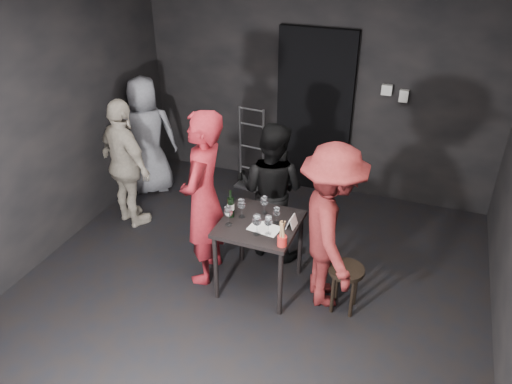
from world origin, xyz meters
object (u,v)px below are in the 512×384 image
at_px(tasting_table, 259,231).
at_px(woman_black, 272,191).
at_px(hand_truck, 251,171).
at_px(wine_bottle, 231,207).
at_px(bystander_grey, 147,135).
at_px(server_red, 203,184).
at_px(breadstick_cup, 282,234).
at_px(man_maroon, 331,222).
at_px(stool, 346,277).
at_px(bystander_cream, 126,163).

distance_m(tasting_table, woman_black, 0.62).
xyz_separation_m(hand_truck, tasting_table, (0.83, -1.91, 0.45)).
relative_size(hand_truck, wine_bottle, 3.92).
bearing_deg(bystander_grey, server_red, 103.93).
bearing_deg(breadstick_cup, wine_bottle, 155.33).
xyz_separation_m(hand_truck, woman_black, (0.74, -1.30, 0.54)).
distance_m(tasting_table, wine_bottle, 0.36).
bearing_deg(man_maroon, wine_bottle, 67.37).
xyz_separation_m(hand_truck, bystander_grey, (-1.19, -0.59, 0.59)).
relative_size(bystander_grey, breadstick_cup, 6.00).
bearing_deg(woman_black, tasting_table, 105.36).
bearing_deg(hand_truck, stool, -43.43).
bearing_deg(wine_bottle, tasting_table, -0.84).
xyz_separation_m(man_maroon, breadstick_cup, (-0.35, -0.33, -0.01)).
bearing_deg(tasting_table, server_red, -178.17).
relative_size(stool, server_red, 0.22).
relative_size(server_red, bystander_grey, 1.34).
height_order(hand_truck, woman_black, woman_black).
height_order(hand_truck, tasting_table, hand_truck).
bearing_deg(breadstick_cup, tasting_table, 138.75).
bearing_deg(woman_black, breadstick_cup, 121.37).
bearing_deg(man_maroon, woman_black, 27.90).
bearing_deg(server_red, man_maroon, 86.57).
relative_size(man_maroon, breadstick_cup, 6.65).
distance_m(stool, breadstick_cup, 0.78).
bearing_deg(breadstick_cup, server_red, 163.77).
bearing_deg(wine_bottle, bystander_cream, 160.42).
relative_size(woman_black, breadstick_cup, 5.66).
height_order(tasting_table, wine_bottle, wine_bottle).
bearing_deg(woman_black, bystander_cream, 8.92).
distance_m(stool, bystander_grey, 3.21).
relative_size(wine_bottle, breadstick_cup, 1.06).
distance_m(hand_truck, woman_black, 1.59).
bearing_deg(breadstick_cup, woman_black, 114.43).
distance_m(man_maroon, wine_bottle, 0.95).
height_order(stool, server_red, server_red).
xyz_separation_m(hand_truck, bystander_cream, (-0.99, -1.36, 0.58)).
height_order(hand_truck, bystander_grey, bystander_grey).
height_order(server_red, wine_bottle, server_red).
xyz_separation_m(hand_truck, wine_bottle, (0.54, -1.91, 0.65)).
bearing_deg(bystander_grey, hand_truck, 172.72).
height_order(man_maroon, bystander_cream, man_maroon).
xyz_separation_m(hand_truck, man_maroon, (1.49, -1.85, 0.67)).
xyz_separation_m(server_red, wine_bottle, (0.27, 0.02, -0.21)).
distance_m(tasting_table, man_maroon, 0.70).
height_order(server_red, bystander_cream, server_red).
height_order(wine_bottle, breadstick_cup, wine_bottle).
relative_size(hand_truck, man_maroon, 0.62).
bearing_deg(server_red, breadstick_cup, 66.92).
height_order(server_red, bystander_grey, server_red).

